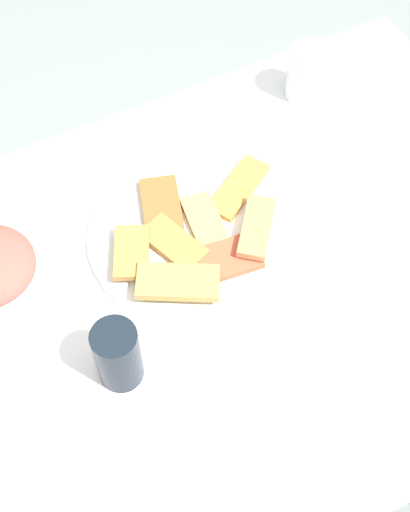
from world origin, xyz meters
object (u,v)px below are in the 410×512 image
pide_platter (191,235)px  drinking_glass (306,73)px  soda_can (118,355)px  spoon (38,491)px  dining_table (215,309)px  fork (29,467)px  paper_napkin (34,480)px

pide_platter → drinking_glass: (-0.34, -0.20, 0.04)m
soda_can → spoon: size_ratio=0.75×
dining_table → soda_can: bearing=19.1°
fork → spoon: (0.00, 0.04, 0.00)m
fork → spoon: bearing=76.7°
paper_napkin → spoon: (0.00, 0.02, 0.00)m
dining_table → spoon: size_ratio=7.41×
dining_table → fork: bearing=20.9°
soda_can → drinking_glass: (-0.53, -0.36, -0.01)m
paper_napkin → spoon: bearing=90.0°
soda_can → spoon: soda_can is taller
soda_can → paper_napkin: size_ratio=0.93×
drinking_glass → spoon: 0.85m
pide_platter → fork: size_ratio=1.90×
pide_platter → soda_can: (0.20, 0.16, 0.05)m
drinking_glass → paper_napkin: size_ratio=0.80×
paper_napkin → fork: 0.02m
soda_can → spoon: (0.17, 0.11, -0.06)m
pide_platter → drinking_glass: drinking_glass is taller
pide_platter → spoon: bearing=36.6°
fork → paper_napkin: bearing=76.7°
pide_platter → spoon: pide_platter is taller
soda_can → fork: bearing=22.9°
dining_table → spoon: spoon is taller
paper_napkin → pide_platter: bearing=-145.2°
dining_table → pide_platter: pide_platter is taller
pide_platter → soda_can: size_ratio=2.85×
pide_platter → paper_napkin: 0.45m
pide_platter → paper_napkin: pide_platter is taller
fork → spoon: size_ratio=1.12×
dining_table → paper_napkin: (0.36, 0.16, 0.08)m
drinking_glass → paper_napkin: bearing=33.0°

